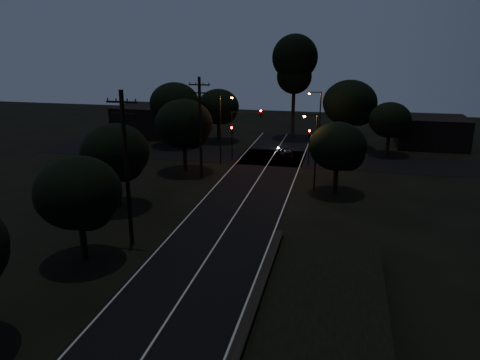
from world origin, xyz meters
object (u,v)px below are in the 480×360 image
at_px(signal_right, 309,140).
at_px(streetlight_b, 318,119).
at_px(utility_pole_far, 200,126).
at_px(streetlight_c, 314,147).
at_px(utility_pole_mid, 127,167).
at_px(tall_pine, 295,64).
at_px(signal_left, 232,137).
at_px(car, 286,151).
at_px(streetlight_a, 222,124).
at_px(signal_mast, 246,125).

height_order(signal_right, streetlight_b, streetlight_b).
distance_m(utility_pole_far, streetlight_c, 12.05).
xyz_separation_m(utility_pole_mid, tall_pine, (7.00, 40.00, 4.90)).
distance_m(signal_right, streetlight_c, 10.18).
relative_size(signal_left, streetlight_b, 0.51).
relative_size(utility_pole_mid, car, 2.87).
xyz_separation_m(signal_right, streetlight_a, (-9.91, -1.99, 1.80)).
xyz_separation_m(utility_pole_far, car, (7.53, 11.01, -4.83)).
height_order(utility_pole_mid, streetlight_b, utility_pole_mid).
relative_size(tall_pine, signal_mast, 2.36).
height_order(tall_pine, car, tall_pine).
bearing_deg(streetlight_b, utility_pole_far, -133.30).
xyz_separation_m(utility_pole_far, signal_mast, (3.09, 7.99, -1.15)).
height_order(utility_pole_mid, signal_left, utility_pole_mid).
bearing_deg(utility_pole_mid, car, 74.95).
height_order(signal_left, signal_mast, signal_mast).
bearing_deg(utility_pole_far, signal_right, 37.00).
bearing_deg(car, signal_mast, 14.83).
relative_size(streetlight_a, car, 2.09).
bearing_deg(streetlight_a, tall_pine, 69.64).
bearing_deg(streetlight_a, car, 36.20).
relative_size(streetlight_c, car, 1.96).
bearing_deg(streetlight_a, signal_right, 11.34).
bearing_deg(signal_mast, utility_pole_mid, -97.04).
xyz_separation_m(tall_pine, car, (0.53, -11.99, -9.99)).
bearing_deg(signal_right, signal_mast, 179.97).
relative_size(tall_pine, streetlight_b, 1.84).
bearing_deg(streetlight_c, utility_pole_mid, -128.26).
bearing_deg(signal_left, streetlight_c, -43.76).
bearing_deg(streetlight_c, streetlight_a, 144.31).
xyz_separation_m(signal_left, streetlight_a, (-0.71, -1.99, 1.80)).
bearing_deg(streetlight_b, car, -165.25).
bearing_deg(streetlight_c, signal_right, 97.02).
bearing_deg(utility_pole_far, utility_pole_mid, -90.00).
bearing_deg(car, streetlight_c, 88.98).
height_order(signal_left, streetlight_a, streetlight_a).
bearing_deg(signal_mast, signal_right, -0.03).
distance_m(signal_mast, streetlight_b, 9.15).
bearing_deg(signal_left, tall_pine, 69.54).
distance_m(streetlight_c, car, 14.19).
distance_m(signal_right, streetlight_a, 10.26).
xyz_separation_m(signal_right, streetlight_c, (1.23, -9.99, 1.51)).
bearing_deg(utility_pole_mid, signal_mast, 82.96).
bearing_deg(signal_right, tall_pine, 103.49).
height_order(signal_right, car, signal_right).
height_order(signal_right, signal_mast, signal_mast).
relative_size(utility_pole_far, streetlight_c, 1.40).
xyz_separation_m(signal_left, car, (6.13, 3.02, -2.18)).
xyz_separation_m(utility_pole_far, signal_right, (10.60, 7.99, -2.65)).
relative_size(tall_pine, streetlight_a, 1.84).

